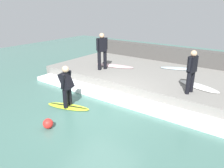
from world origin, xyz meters
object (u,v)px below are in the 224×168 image
Objects in this scene: surfer_riding at (66,84)px; surfboard_spare at (178,68)px; marker_buoy at (48,124)px; surfer_waiting_near at (192,70)px; surfboard_waiting_near at (199,86)px; surfboard_riding at (68,106)px; surfer_waiting_far at (102,49)px; surfboard_waiting_far at (115,66)px.

surfer_riding is 0.85× the size of surfboard_spare.
marker_buoy is (-6.72, 1.44, -0.39)m from surfboard_spare.
surfboard_spare is (5.39, -2.01, -0.33)m from surfer_riding.
surfer_waiting_near reaches higher than surfboard_waiting_near.
surfboard_spare is (5.39, -2.01, 0.51)m from surfboard_riding.
surfer_waiting_far reaches higher than surfer_waiting_near.
surfboard_waiting_near is at bearing -86.64° from surfer_waiting_far.
surfer_riding is 4.35m from surfer_waiting_near.
surfboard_riding is at bearing 134.21° from surfboard_waiting_near.
surfboard_waiting_near is 1.02× the size of surfer_waiting_far.
surfboard_waiting_near is 5.63m from marker_buoy.
surfer_waiting_far reaches higher than surfboard_waiting_far.
surfboard_waiting_near is at bearing -45.79° from surfboard_riding.
marker_buoy is (-1.33, -0.57, -0.72)m from surfer_riding.
surfboard_spare is at bearing 37.92° from surfboard_waiting_near.
surfboard_waiting_near is 4.34m from surfboard_waiting_far.
surfboard_waiting_far is 1.20× the size of surfboard_spare.
surfboard_spare is (2.74, 1.40, -0.83)m from surfer_waiting_near.
surfer_waiting_far reaches higher than surfboard_riding.
surfboard_spare is at bearing -53.17° from surfer_waiting_far.
surfboard_waiting_near reaches higher than marker_buoy.
surfboard_spare is at bearing -20.46° from surfboard_riding.
surfboard_spare is at bearing -12.11° from marker_buoy.
surfboard_spare is 5.68× the size of marker_buoy.
surfboard_riding is at bearing 135.00° from surfer_riding.
surfer_riding is 0.85× the size of surfer_waiting_far.
surfer_waiting_near reaches higher than surfboard_spare.
surfer_waiting_near is 0.86× the size of surfboard_waiting_near.
surfboard_waiting_far is (3.96, 0.77, 0.51)m from surfboard_riding.
surfer_waiting_near is 0.88× the size of surfboard_spare.
surfboard_waiting_far is (3.96, 0.77, -0.33)m from surfer_riding.
surfer_waiting_far is 5.66× the size of marker_buoy.
surfboard_waiting_near is (3.44, -3.53, -0.33)m from surfer_riding.
surfboard_spare is (1.43, -2.78, 0.00)m from surfboard_waiting_far.
surfer_waiting_near is 4.47m from surfboard_waiting_far.
surfboard_spare is at bearing 27.10° from surfer_waiting_near.
surfboard_waiting_near and surfboard_spare have the same top height.
surfboard_waiting_near is 5.78× the size of marker_buoy.
surfboard_waiting_far is at bearing 11.01° from surfer_riding.
surfer_waiting_near is at bearing -96.88° from surfer_waiting_far.
surfer_waiting_far reaches higher than surfer_riding.
surfer_waiting_near is 1.15m from surfboard_waiting_near.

